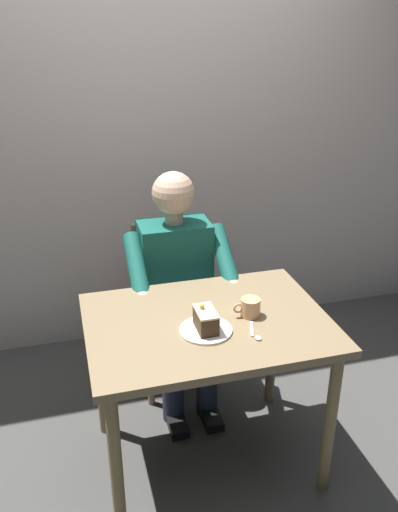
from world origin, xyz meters
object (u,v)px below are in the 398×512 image
object	(u,v)px
seated_person	(179,287)
dessert_spoon	(255,334)
dining_table	(207,340)
cake_slice	(206,320)
chair	(172,296)
coffee_cup	(250,307)

from	to	relation	value
seated_person	dessert_spoon	size ratio (longest dim) A/B	8.64
seated_person	dessert_spoon	xyz separation A→B (m)	(-0.15, 0.69, 0.12)
dining_table	cake_slice	world-z (taller)	cake_slice
cake_slice	chair	bearing A→B (deg)	-92.23
coffee_cup	chair	bearing A→B (deg)	-75.67
dessert_spoon	cake_slice	bearing A→B (deg)	-22.69
dining_table	coffee_cup	distance (m)	0.23
chair	coffee_cup	size ratio (longest dim) A/B	7.59
chair	coffee_cup	distance (m)	0.80
chair	coffee_cup	world-z (taller)	chair
chair	seated_person	size ratio (longest dim) A/B	0.73
dining_table	dessert_spoon	bearing A→B (deg)	134.21
seated_person	coffee_cup	bearing A→B (deg)	108.62
dessert_spoon	chair	bearing A→B (deg)	-79.94
chair	coffee_cup	xyz separation A→B (m)	(-0.18, 0.71, 0.30)
cake_slice	dessert_spoon	size ratio (longest dim) A/B	0.94
chair	seated_person	world-z (taller)	seated_person
dining_table	seated_person	xyz separation A→B (m)	(-0.00, -0.53, -0.02)
chair	dessert_spoon	size ratio (longest dim) A/B	6.33
dining_table	chair	bearing A→B (deg)	-90.00
coffee_cup	dining_table	bearing A→B (deg)	-3.71
dining_table	seated_person	distance (m)	0.53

